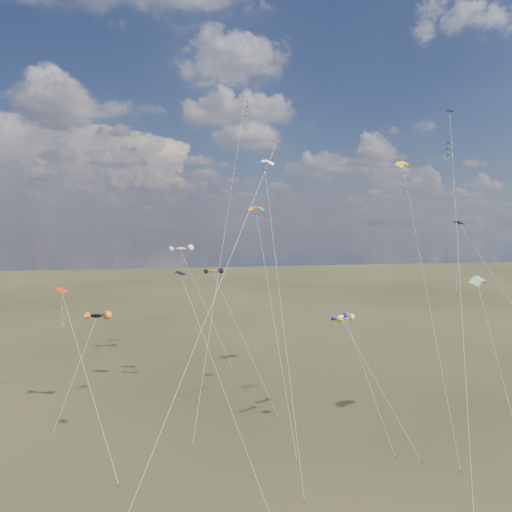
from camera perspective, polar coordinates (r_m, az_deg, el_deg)
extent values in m
plane|color=black|center=(46.08, 4.64, -26.04)|extent=(400.00, 400.00, 0.00)
cube|color=black|center=(61.04, 23.08, 16.34)|extent=(1.14, 1.13, 0.29)
cylinder|color=silver|center=(44.32, 24.13, -2.65)|extent=(15.09, 27.36, 36.41)
cube|color=#0E1854|center=(73.02, -1.24, 19.94)|extent=(1.13, 1.11, 0.39)
cylinder|color=silver|center=(58.24, -4.01, 2.52)|extent=(9.63, 23.00, 43.04)
cube|color=#332316|center=(51.81, -7.97, -22.37)|extent=(0.10, 0.10, 0.12)
cube|color=black|center=(46.14, -9.43, -2.12)|extent=(1.17, 1.19, 0.32)
cylinder|color=silver|center=(41.59, -4.33, -15.65)|extent=(6.61, 13.93, 18.18)
cube|color=#BA290B|center=(52.87, -23.16, -3.93)|extent=(1.42, 1.45, 0.47)
cylinder|color=silver|center=(48.75, -20.32, -14.21)|extent=(6.77, 11.02, 16.05)
cube|color=#332316|center=(46.54, -16.74, -25.79)|extent=(0.10, 0.10, 0.12)
cube|color=navy|center=(50.43, 24.01, 3.84)|extent=(0.94, 0.97, 0.30)
cube|color=#D84A14|center=(52.30, 2.61, 14.21)|extent=(1.19, 1.18, 0.27)
cylinder|color=silver|center=(39.99, -5.56, -5.97)|extent=(16.70, 21.82, 32.31)
cylinder|color=silver|center=(57.63, 20.55, -3.37)|extent=(6.90, 24.50, 31.78)
cube|color=#332316|center=(50.64, 24.25, -23.37)|extent=(0.10, 0.10, 0.12)
cylinder|color=silver|center=(48.20, 3.08, -4.98)|extent=(1.36, 22.75, 31.06)
cube|color=#332316|center=(43.16, 6.10, -28.24)|extent=(0.10, 0.10, 0.12)
cylinder|color=silver|center=(52.67, 28.42, -12.57)|extent=(3.99, 13.00, 16.93)
cylinder|color=silver|center=(53.90, 2.18, -7.09)|extent=(0.15, 20.61, 25.34)
cube|color=#332316|center=(48.74, 5.17, -24.16)|extent=(0.10, 0.10, 0.12)
ellipsoid|color=black|center=(61.25, -19.33, -7.06)|extent=(3.36, 1.85, 1.20)
cylinder|color=silver|center=(59.17, -21.61, -13.26)|extent=(3.76, 7.94, 11.52)
cube|color=#332316|center=(57.91, -24.16, -19.73)|extent=(0.10, 0.10, 0.12)
ellipsoid|color=orange|center=(63.92, -5.38, -1.89)|extent=(2.52, 1.35, 0.86)
cylinder|color=silver|center=(59.88, -1.59, -10.29)|extent=(6.61, 12.10, 16.48)
cube|color=#332316|center=(57.56, 2.87, -19.52)|extent=(0.10, 0.10, 0.12)
ellipsoid|color=white|center=(52.57, 10.55, -7.46)|extent=(2.21, 1.76, 0.76)
cylinder|color=silver|center=(51.17, 15.05, -15.21)|extent=(4.98, 9.16, 12.66)
cube|color=#332316|center=(51.04, 20.05, -23.02)|extent=(0.10, 0.10, 0.12)
ellipsoid|color=#EA421B|center=(79.15, -9.41, 0.90)|extent=(3.62, 1.45, 1.35)
cylinder|color=silver|center=(75.71, -6.26, -6.37)|extent=(7.87, 9.60, 18.76)
cube|color=#332316|center=(73.81, -2.77, -14.10)|extent=(0.10, 0.10, 0.12)
ellipsoid|color=blue|center=(55.86, 11.25, -7.66)|extent=(2.16, 1.82, 0.88)
cylinder|color=silver|center=(52.98, 13.91, -14.99)|extent=(1.10, 10.52, 11.82)
cube|color=#332316|center=(51.15, 17.04, -22.88)|extent=(0.10, 0.10, 0.12)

